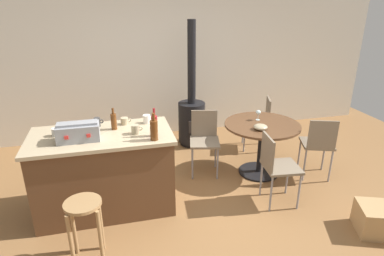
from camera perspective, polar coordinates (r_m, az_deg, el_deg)
ground_plane at (r=4.01m, az=0.98°, el=-14.10°), size 8.80×8.80×0.00m
back_wall at (r=5.84m, az=-5.57°, el=11.77°), size 8.00×0.10×2.70m
kitchen_island at (r=3.96m, az=-14.75°, el=-7.29°), size 1.55×0.82×0.94m
wooden_stool at (r=3.26m, az=-17.97°, el=-14.55°), size 0.33×0.33×0.65m
dining_table at (r=4.64m, az=11.83°, el=-1.30°), size 1.02×1.02×0.74m
folding_chair_near at (r=4.62m, az=2.15°, el=-1.58°), size 0.48×0.48×0.88m
folding_chair_far at (r=4.02m, az=14.26°, el=-6.00°), size 0.44×0.44×0.88m
folding_chair_left at (r=4.74m, az=20.92°, el=-2.36°), size 0.51×0.51×0.88m
folding_chair_right at (r=5.45m, az=11.55°, el=1.51°), size 0.51×0.51×0.86m
wood_stove at (r=5.49m, az=-0.06°, el=2.15°), size 0.44×0.45×2.03m
toolbox at (r=3.64m, az=-18.97°, el=-0.63°), size 0.43×0.23×0.20m
bottle_0 at (r=3.84m, az=-13.30°, el=1.15°), size 0.06×0.06×0.25m
bottle_1 at (r=3.57m, az=-6.47°, el=0.46°), size 0.07×0.07×0.31m
bottle_2 at (r=3.47m, az=-6.56°, el=-0.29°), size 0.08×0.08×0.30m
cup_0 at (r=3.97m, az=-7.77°, el=1.53°), size 0.13×0.09×0.10m
cup_1 at (r=3.98m, az=-11.49°, el=1.19°), size 0.12×0.09×0.08m
cup_2 at (r=3.68m, az=-9.68°, el=-0.23°), size 0.12×0.09×0.10m
cup_3 at (r=3.86m, az=-22.34°, el=-0.65°), size 0.12×0.08×0.09m
cup_4 at (r=3.99m, az=-15.95°, el=0.99°), size 0.11×0.07×0.10m
wine_glass at (r=4.67m, az=11.32°, el=2.59°), size 0.07×0.07×0.14m
serving_bowl at (r=4.36m, az=11.69°, el=0.18°), size 0.18×0.18×0.07m
cardboard_box at (r=4.15m, az=29.86°, el=-13.51°), size 0.60×0.53×0.30m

